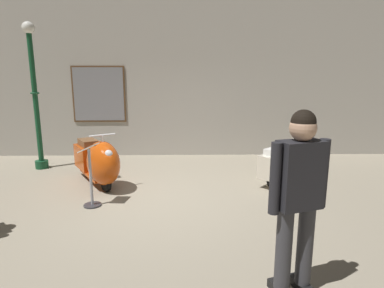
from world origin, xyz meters
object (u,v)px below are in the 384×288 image
scooter_0 (99,162)px  lamppost (35,96)px  scooter_1 (290,158)px  visitor_1 (298,192)px  info_stanchion (91,181)px

scooter_0 → lamppost: (-1.66, 1.26, 1.16)m
scooter_1 → visitor_1: (-1.10, -3.44, 0.57)m
scooter_1 → visitor_1: size_ratio=0.83×
visitor_1 → info_stanchion: size_ratio=1.72×
visitor_1 → scooter_1: bearing=-34.9°
scooter_0 → info_stanchion: size_ratio=1.67×
scooter_0 → scooter_1: scooter_0 is taller
scooter_0 → scooter_1: size_ratio=1.18×
info_stanchion → visitor_1: bearing=-40.8°
scooter_1 → scooter_0: bearing=140.0°
scooter_1 → lamppost: size_ratio=0.45×
lamppost → visitor_1: (4.31, -4.41, -0.62)m
visitor_1 → lamppost: bearing=27.2°
lamppost → visitor_1: 6.19m
scooter_0 → info_stanchion: 0.99m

